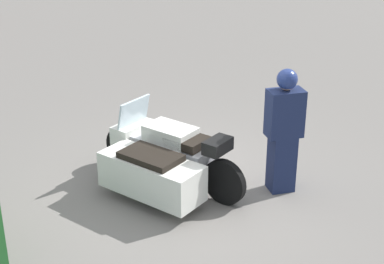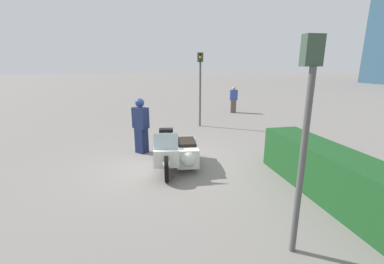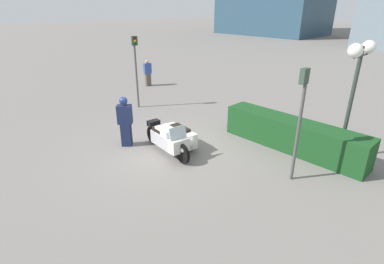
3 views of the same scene
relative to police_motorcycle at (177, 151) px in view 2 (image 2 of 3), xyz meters
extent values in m
plane|color=slate|center=(-0.41, -0.24, -0.47)|extent=(160.00, 160.00, 0.00)
cylinder|color=black|center=(0.84, -0.38, -0.15)|extent=(0.65, 0.17, 0.64)
cylinder|color=black|center=(-0.98, -0.18, -0.15)|extent=(0.65, 0.17, 0.64)
cylinder|color=black|center=(-0.19, 0.30, -0.22)|extent=(0.51, 0.15, 0.50)
cube|color=#B7B7BC|center=(-0.07, -0.28, -0.02)|extent=(1.33, 0.60, 0.45)
cube|color=silver|center=(-0.07, -0.28, 0.31)|extent=(0.75, 0.51, 0.24)
cube|color=black|center=(-0.36, -0.25, 0.29)|extent=(0.56, 0.49, 0.12)
cube|color=silver|center=(0.65, -0.36, 0.07)|extent=(0.38, 0.65, 0.44)
cube|color=silver|center=(0.60, -0.35, 0.49)|extent=(0.18, 0.61, 0.40)
sphere|color=white|center=(0.88, -0.38, 0.01)|extent=(0.18, 0.18, 0.18)
cube|color=silver|center=(-0.13, 0.30, -0.07)|extent=(1.51, 0.73, 0.50)
sphere|color=silver|center=(0.49, 0.23, -0.04)|extent=(0.47, 0.48, 0.48)
cube|color=black|center=(-0.13, 0.30, 0.22)|extent=(0.85, 0.57, 0.09)
cube|color=black|center=(-0.86, -0.20, 0.36)|extent=(0.28, 0.44, 0.18)
cube|color=#192347|center=(-1.48, -0.94, -0.05)|extent=(0.45, 0.45, 0.83)
cube|color=#192347|center=(-1.48, -0.94, 0.69)|extent=(0.55, 0.55, 0.66)
sphere|color=tan|center=(-1.48, -0.94, 1.13)|extent=(0.22, 0.22, 0.22)
sphere|color=navy|center=(-1.48, -0.94, 1.17)|extent=(0.28, 0.28, 0.28)
cube|color=#19471E|center=(2.68, 2.99, 0.06)|extent=(4.96, 0.92, 1.06)
cylinder|color=#4C4C4C|center=(3.69, 1.25, 0.92)|extent=(0.09, 0.09, 2.77)
cube|color=#334738|center=(3.63, 1.25, 2.50)|extent=(0.14, 0.26, 0.40)
sphere|color=red|center=(3.56, 1.25, 2.63)|extent=(0.11, 0.11, 0.11)
sphere|color=#462D06|center=(3.56, 1.25, 2.50)|extent=(0.11, 0.11, 0.11)
sphere|color=#07350F|center=(3.56, 1.25, 2.37)|extent=(0.11, 0.11, 0.11)
cylinder|color=#4C4C4C|center=(-4.78, 1.80, 0.99)|extent=(0.09, 0.09, 2.92)
cube|color=#334738|center=(-4.73, 1.78, 2.65)|extent=(0.20, 0.29, 0.40)
sphere|color=#410707|center=(-4.66, 1.77, 2.78)|extent=(0.11, 0.11, 0.11)
sphere|color=orange|center=(-4.66, 1.77, 2.65)|extent=(0.11, 0.11, 0.11)
sphere|color=#07350F|center=(-4.66, 1.77, 2.52)|extent=(0.11, 0.11, 0.11)
cube|color=brown|center=(-7.85, 4.60, -0.09)|extent=(0.33, 0.36, 0.76)
cube|color=#334C99|center=(-7.85, 4.60, 0.59)|extent=(0.36, 0.49, 0.60)
sphere|color=tan|center=(-7.85, 4.60, 0.99)|extent=(0.20, 0.20, 0.20)
camera|label=1|loc=(-4.15, 6.01, 3.63)|focal=55.00mm
camera|label=2|loc=(6.68, -0.95, 2.32)|focal=24.00mm
camera|label=3|loc=(7.06, -5.90, 4.16)|focal=28.00mm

